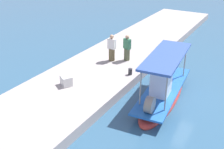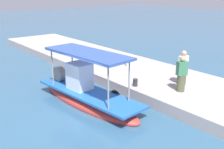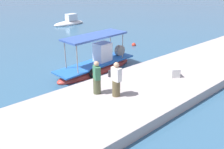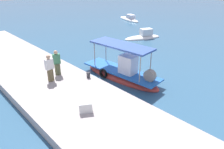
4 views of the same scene
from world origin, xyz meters
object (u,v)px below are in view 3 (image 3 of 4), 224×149
Objects in this scene: mooring_bollard at (110,74)px; cargo_crate at (174,72)px; marker_buoy at (134,45)px; main_fishing_boat at (97,65)px; fisherman_near_bollard at (116,81)px; moored_boat_far at (69,22)px; fisherman_by_crate at (97,79)px.

cargo_crate reaches higher than mooring_bollard.
main_fishing_boat is at bearing -156.69° from marker_buoy.
fisherman_near_bollard is 0.38× the size of moored_boat_far.
fisherman_near_bollard reaches higher than moored_boat_far.
cargo_crate is at bearing -5.19° from fisherman_near_bollard.
fisherman_near_bollard is 11.35m from marker_buoy.
cargo_crate is at bearing -66.10° from main_fishing_boat.
fisherman_near_bollard reaches higher than mooring_bollard.
main_fishing_boat is 1.40× the size of moored_boat_far.
main_fishing_boat reaches higher than moored_boat_far.
mooring_bollard is at bearing 140.54° from cargo_crate.
main_fishing_boat is at bearing -114.34° from moored_boat_far.
moored_boat_far is at bearing 65.66° from main_fishing_boat.
fisherman_by_crate is (-2.72, -3.62, 0.92)m from main_fishing_boat.
moored_boat_far is (8.12, 18.51, -0.48)m from mooring_bollard.
marker_buoy is (4.33, 7.64, -0.74)m from cargo_crate.
fisherman_near_bollard reaches higher than cargo_crate.
fisherman_by_crate is at bearing 165.78° from cargo_crate.
marker_buoy is (8.63, 7.25, -1.29)m from fisherman_near_bollard.
main_fishing_boat is 16.20× the size of marker_buoy.
main_fishing_boat is 3.72× the size of fisherman_by_crate.
fisherman_near_bollard is (-2.16, -4.46, 0.94)m from main_fishing_boat.
cargo_crate is at bearing -14.22° from fisherman_by_crate.
mooring_bollard is 0.95× the size of marker_buoy.
mooring_bollard is 0.58× the size of cargo_crate.
mooring_bollard is 8.99m from marker_buoy.
main_fishing_boat reaches higher than fisherman_near_bollard.
marker_buoy is at bearing -93.50° from moored_boat_far.
main_fishing_boat is 5.32m from cargo_crate.
fisherman_by_crate is at bearing 123.87° from fisherman_near_bollard.
main_fishing_boat is 7.06m from marker_buoy.
fisherman_by_crate reaches higher than mooring_bollard.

